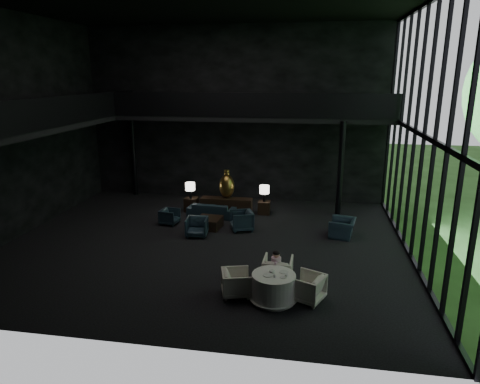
% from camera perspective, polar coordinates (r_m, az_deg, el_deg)
% --- Properties ---
extents(floor, '(14.00, 12.00, 0.02)m').
position_cam_1_polar(floor, '(15.38, -4.57, -6.87)').
color(floor, black).
rests_on(floor, ground).
extents(ceiling, '(14.00, 12.00, 0.02)m').
position_cam_1_polar(ceiling, '(14.41, -5.31, 24.07)').
color(ceiling, black).
rests_on(ceiling, ground).
extents(wall_back, '(14.00, 0.04, 8.00)m').
position_cam_1_polar(wall_back, '(20.19, -0.67, 10.24)').
color(wall_back, black).
rests_on(wall_back, ground).
extents(wall_front, '(14.00, 0.04, 8.00)m').
position_cam_1_polar(wall_front, '(8.75, -14.61, 2.94)').
color(wall_front, black).
rests_on(wall_front, ground).
extents(wall_left, '(0.04, 12.00, 8.00)m').
position_cam_1_polar(wall_left, '(17.45, -28.02, 7.65)').
color(wall_left, black).
rests_on(wall_left, ground).
extents(curtain_wall, '(0.20, 12.00, 8.00)m').
position_cam_1_polar(curtain_wall, '(14.33, 23.35, 6.88)').
color(curtain_wall, black).
rests_on(curtain_wall, ground).
extents(mezzanine_left, '(2.00, 12.00, 0.25)m').
position_cam_1_polar(mezzanine_left, '(16.86, -25.28, 7.77)').
color(mezzanine_left, black).
rests_on(mezzanine_left, wall_left).
extents(mezzanine_back, '(12.00, 2.00, 0.25)m').
position_cam_1_polar(mezzanine_back, '(19.05, 1.80, 9.92)').
color(mezzanine_back, black).
rests_on(mezzanine_back, wall_back).
extents(railing_left, '(0.06, 12.00, 1.00)m').
position_cam_1_polar(railing_left, '(16.26, -22.58, 9.96)').
color(railing_left, black).
rests_on(railing_left, mezzanine_left).
extents(railing_back, '(12.00, 0.06, 1.00)m').
position_cam_1_polar(railing_back, '(18.01, 1.38, 11.53)').
color(railing_back, black).
rests_on(railing_back, mezzanine_back).
extents(column_nw, '(0.24, 0.24, 4.00)m').
position_cam_1_polar(column_nw, '(21.62, -14.01, 4.77)').
color(column_nw, black).
rests_on(column_nw, floor).
extents(column_ne, '(0.24, 0.24, 4.00)m').
position_cam_1_polar(column_ne, '(18.24, 13.25, 2.91)').
color(column_ne, black).
rests_on(column_ne, floor).
extents(console, '(2.20, 0.50, 0.70)m').
position_cam_1_polar(console, '(18.42, -1.82, -1.87)').
color(console, black).
rests_on(console, floor).
extents(bronze_urn, '(0.65, 0.65, 1.21)m').
position_cam_1_polar(bronze_urn, '(18.29, -1.77, 0.83)').
color(bronze_urn, '#B17643').
rests_on(bronze_urn, console).
extents(side_table_left, '(0.55, 0.55, 0.61)m').
position_cam_1_polar(side_table_left, '(18.93, -6.49, -1.63)').
color(side_table_left, black).
rests_on(side_table_left, floor).
extents(table_lamp_left, '(0.42, 0.42, 0.70)m').
position_cam_1_polar(table_lamp_left, '(18.61, -6.66, 0.64)').
color(table_lamp_left, black).
rests_on(table_lamp_left, side_table_left).
extents(side_table_right, '(0.50, 0.50, 0.55)m').
position_cam_1_polar(side_table_right, '(18.46, 3.23, -2.10)').
color(side_table_right, black).
rests_on(side_table_right, floor).
extents(table_lamp_right, '(0.42, 0.42, 0.70)m').
position_cam_1_polar(table_lamp_right, '(18.25, 3.27, 0.25)').
color(table_lamp_right, black).
rests_on(table_lamp_right, side_table_right).
extents(sofa, '(2.01, 0.74, 0.77)m').
position_cam_1_polar(sofa, '(18.09, -3.77, -2.11)').
color(sofa, '#18252F').
rests_on(sofa, floor).
extents(lounge_armchair_west, '(0.63, 0.66, 0.61)m').
position_cam_1_polar(lounge_armchair_west, '(17.39, -9.36, -3.28)').
color(lounge_armchair_west, black).
rests_on(lounge_armchair_west, floor).
extents(lounge_armchair_east, '(1.07, 1.10, 0.90)m').
position_cam_1_polar(lounge_armchair_east, '(16.47, 0.22, -3.60)').
color(lounge_armchair_east, '#162938').
rests_on(lounge_armchair_east, floor).
extents(lounge_armchair_south, '(0.84, 0.80, 0.80)m').
position_cam_1_polar(lounge_armchair_south, '(15.97, -5.79, -4.51)').
color(lounge_armchair_south, '#182D43').
rests_on(lounge_armchair_south, floor).
extents(window_armchair, '(0.81, 1.08, 0.85)m').
position_cam_1_polar(window_armchair, '(16.29, 13.51, -4.36)').
color(window_armchair, black).
rests_on(window_armchair, floor).
extents(coffee_table, '(1.02, 1.02, 0.41)m').
position_cam_1_polar(coffee_table, '(16.84, -4.15, -4.11)').
color(coffee_table, black).
rests_on(coffee_table, floor).
extents(dining_table, '(1.32, 1.32, 0.75)m').
position_cam_1_polar(dining_table, '(11.64, 4.49, -12.76)').
color(dining_table, white).
rests_on(dining_table, floor).
extents(dining_chair_north, '(0.92, 0.87, 0.92)m').
position_cam_1_polar(dining_chair_north, '(12.51, 5.05, -10.01)').
color(dining_chair_north, beige).
rests_on(dining_chair_north, floor).
extents(dining_chair_east, '(1.05, 1.07, 0.85)m').
position_cam_1_polar(dining_chair_east, '(11.70, 8.99, -12.23)').
color(dining_chair_east, beige).
rests_on(dining_chair_east, floor).
extents(dining_chair_west, '(0.90, 0.93, 0.79)m').
position_cam_1_polar(dining_chair_west, '(11.83, -0.49, -11.85)').
color(dining_chair_west, silver).
rests_on(dining_chair_west, floor).
extents(child, '(0.28, 0.28, 0.60)m').
position_cam_1_polar(child, '(12.24, 4.84, -9.10)').
color(child, '#C4939E').
rests_on(child, dining_chair_north).
extents(plate_a, '(0.32, 0.32, 0.02)m').
position_cam_1_polar(plate_a, '(11.38, 3.74, -11.01)').
color(plate_a, white).
rests_on(plate_a, dining_table).
extents(plate_b, '(0.26, 0.26, 0.02)m').
position_cam_1_polar(plate_b, '(11.58, 5.85, -10.56)').
color(plate_b, white).
rests_on(plate_b, dining_table).
extents(saucer, '(0.19, 0.19, 0.01)m').
position_cam_1_polar(saucer, '(11.31, 5.76, -11.25)').
color(saucer, white).
rests_on(saucer, dining_table).
extents(coffee_cup, '(0.11, 0.11, 0.06)m').
position_cam_1_polar(coffee_cup, '(11.36, 6.20, -10.93)').
color(coffee_cup, white).
rests_on(coffee_cup, saucer).
extents(cereal_bowl, '(0.16, 0.16, 0.08)m').
position_cam_1_polar(cereal_bowl, '(11.53, 4.30, -10.49)').
color(cereal_bowl, white).
rests_on(cereal_bowl, dining_table).
extents(cream_pot, '(0.07, 0.07, 0.07)m').
position_cam_1_polar(cream_pot, '(11.28, 4.60, -11.14)').
color(cream_pot, '#99999E').
rests_on(cream_pot, dining_table).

